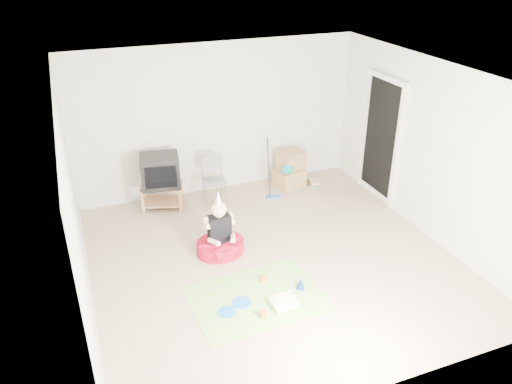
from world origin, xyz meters
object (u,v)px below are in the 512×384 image
object	(u,v)px
tv_stand	(163,194)
crt_tv	(160,171)
cardboard_boxes	(290,170)
folding_chair	(214,181)
seated_woman	(220,240)
birthday_cake	(284,303)

from	to	relation	value
tv_stand	crt_tv	bearing A→B (deg)	104.04
crt_tv	cardboard_boxes	distance (m)	2.37
tv_stand	cardboard_boxes	distance (m)	2.34
folding_chair	seated_woman	size ratio (longest dim) A/B	0.82
tv_stand	seated_woman	xyz separation A→B (m)	(0.49, -1.64, -0.03)
folding_chair	cardboard_boxes	bearing A→B (deg)	3.72
crt_tv	cardboard_boxes	bearing A→B (deg)	8.89
crt_tv	folding_chair	xyz separation A→B (m)	(0.87, -0.11, -0.29)
tv_stand	cardboard_boxes	world-z (taller)	cardboard_boxes
crt_tv	birthday_cake	world-z (taller)	crt_tv
folding_chair	cardboard_boxes	size ratio (longest dim) A/B	1.26
seated_woman	cardboard_boxes	bearing A→B (deg)	41.34
tv_stand	crt_tv	xyz separation A→B (m)	(-0.00, 0.00, 0.43)
folding_chair	birthday_cake	size ratio (longest dim) A/B	2.59
folding_chair	cardboard_boxes	xyz separation A→B (m)	(1.46, 0.10, -0.09)
crt_tv	seated_woman	bearing A→B (deg)	-64.15
birthday_cake	tv_stand	bearing A→B (deg)	105.91
cardboard_boxes	seated_woman	bearing A→B (deg)	-138.66
seated_woman	birthday_cake	distance (m)	1.48
folding_chair	birthday_cake	bearing A→B (deg)	-90.08
tv_stand	folding_chair	xyz separation A→B (m)	(0.87, -0.11, 0.15)
tv_stand	seated_woman	bearing A→B (deg)	-73.30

